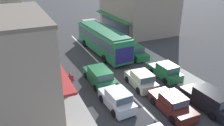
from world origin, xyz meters
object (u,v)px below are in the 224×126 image
at_px(parked_sedan_kerb_rear, 114,39).
at_px(parked_sedan_kerb_third, 135,52).
at_px(parked_wagon_kerb_front, 209,100).
at_px(pedestrian_browsing_midblock, 52,52).
at_px(parked_hatchback_kerb_second, 166,71).
at_px(city_bus, 103,39).
at_px(sedan_queue_far_back, 172,104).
at_px(hatchback_adjacent_lane_trail, 117,99).
at_px(hatchback_queue_gap_filler, 141,80).
at_px(traffic_light_downstreet, 40,18).
at_px(wagon_behind_bus_near, 99,76).
at_px(pedestrian_with_handbag_near, 71,80).

bearing_deg(parked_sedan_kerb_rear, parked_sedan_kerb_third, -88.99).
height_order(parked_wagon_kerb_front, pedestrian_browsing_midblock, pedestrian_browsing_midblock).
distance_m(parked_wagon_kerb_front, parked_hatchback_kerb_second, 5.61).
bearing_deg(city_bus, parked_sedan_kerb_rear, 44.83).
distance_m(parked_wagon_kerb_front, pedestrian_browsing_midblock, 17.69).
relative_size(sedan_queue_far_back, hatchback_adjacent_lane_trail, 1.13).
bearing_deg(parked_hatchback_kerb_second, parked_sedan_kerb_third, 90.16).
bearing_deg(hatchback_queue_gap_filler, traffic_light_downstreet, 105.47).
bearing_deg(hatchback_queue_gap_filler, sedan_queue_far_back, -87.74).
xyz_separation_m(city_bus, wagon_behind_bus_near, (-3.41, -7.25, -1.14)).
xyz_separation_m(sedan_queue_far_back, parked_wagon_kerb_front, (2.91, -0.86, 0.08)).
relative_size(hatchback_queue_gap_filler, pedestrian_with_handbag_near, 2.32).
xyz_separation_m(hatchback_queue_gap_filler, parked_sedan_kerb_third, (3.19, 6.51, -0.05)).
height_order(parked_hatchback_kerb_second, traffic_light_downstreet, traffic_light_downstreet).
bearing_deg(wagon_behind_bus_near, city_bus, 64.78).
bearing_deg(hatchback_adjacent_lane_trail, pedestrian_browsing_midblock, 103.41).
bearing_deg(parked_sedan_kerb_rear, hatchback_adjacent_lane_trail, -114.34).
xyz_separation_m(wagon_behind_bus_near, parked_sedan_kerb_third, (6.46, 4.26, -0.08)).
height_order(hatchback_queue_gap_filler, parked_sedan_kerb_third, hatchback_queue_gap_filler).
relative_size(wagon_behind_bus_near, parked_sedan_kerb_rear, 1.06).
bearing_deg(pedestrian_browsing_midblock, city_bus, -3.63).
distance_m(sedan_queue_far_back, pedestrian_with_handbag_near, 8.91).
relative_size(parked_sedan_kerb_third, pedestrian_with_handbag_near, 2.60).
distance_m(parked_wagon_kerb_front, pedestrian_with_handbag_near, 11.65).
height_order(city_bus, traffic_light_downstreet, traffic_light_downstreet).
relative_size(city_bus, pedestrian_with_handbag_near, 6.73).
relative_size(city_bus, pedestrian_browsing_midblock, 6.73).
distance_m(parked_wagon_kerb_front, parked_sedan_kerb_rear, 17.53).
xyz_separation_m(parked_sedan_kerb_third, parked_sedan_kerb_rear, (-0.10, 5.91, 0.00)).
distance_m(parked_wagon_kerb_front, parked_sedan_kerb_third, 11.62).
distance_m(parked_sedan_kerb_rear, pedestrian_with_handbag_near, 13.81).
height_order(parked_hatchback_kerb_second, parked_sedan_kerb_rear, parked_hatchback_kerb_second).
relative_size(hatchback_adjacent_lane_trail, parked_wagon_kerb_front, 0.83).
bearing_deg(sedan_queue_far_back, parked_hatchback_kerb_second, 57.42).
relative_size(city_bus, traffic_light_downstreet, 2.61).
xyz_separation_m(city_bus, hatchback_queue_gap_filler, (-0.14, -9.50, -1.17)).
xyz_separation_m(hatchback_adjacent_lane_trail, pedestrian_browsing_midblock, (-2.83, 11.89, 0.36)).
xyz_separation_m(hatchback_adjacent_lane_trail, traffic_light_downstreet, (-2.40, 23.05, 2.15)).
distance_m(city_bus, sedan_queue_far_back, 13.81).
distance_m(sedan_queue_far_back, parked_sedan_kerb_rear, 16.93).
bearing_deg(hatchback_adjacent_lane_trail, sedan_queue_far_back, -32.23).
relative_size(city_bus, parked_hatchback_kerb_second, 2.96).
xyz_separation_m(hatchback_queue_gap_filler, pedestrian_with_handbag_near, (-6.08, 2.09, 0.36)).
height_order(hatchback_queue_gap_filler, parked_wagon_kerb_front, parked_wagon_kerb_front).
bearing_deg(pedestrian_with_handbag_near, sedan_queue_far_back, -45.43).
xyz_separation_m(hatchback_queue_gap_filler, parked_hatchback_kerb_second, (3.20, 0.50, 0.00)).
xyz_separation_m(parked_wagon_kerb_front, traffic_light_downstreet, (-8.91, 26.18, 2.11)).
bearing_deg(traffic_light_downstreet, pedestrian_browsing_midblock, -92.24).
bearing_deg(hatchback_adjacent_lane_trail, wagon_behind_bus_near, 87.80).
bearing_deg(parked_sedan_kerb_third, sedan_queue_far_back, -105.66).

